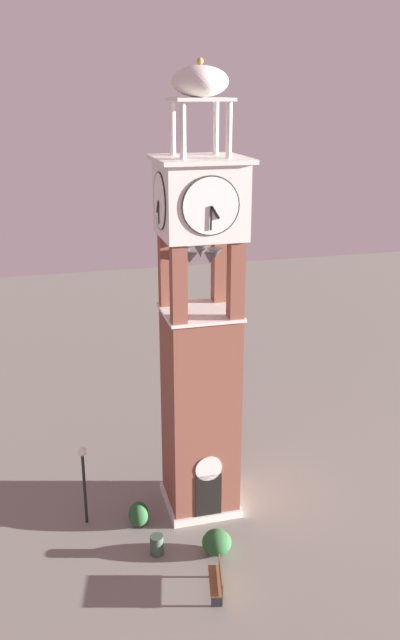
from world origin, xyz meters
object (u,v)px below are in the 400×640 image
object	(u,v)px
clock_tower	(200,343)
park_bench	(217,580)
trash_bin	(157,545)
lamp_post	(83,470)

from	to	relation	value
clock_tower	park_bench	distance (m)	8.78
park_bench	trash_bin	size ratio (longest dim) A/B	2.07
lamp_post	trash_bin	xyz separation A→B (m)	(2.45, -2.66, -2.07)
trash_bin	clock_tower	bearing A→B (deg)	48.56
lamp_post	park_bench	bearing A→B (deg)	-51.22
park_bench	lamp_post	xyz separation A→B (m)	(-4.16, 5.17, 1.99)
lamp_post	clock_tower	bearing A→B (deg)	1.29
trash_bin	lamp_post	bearing A→B (deg)	132.69
lamp_post	trash_bin	bearing A→B (deg)	-47.31
clock_tower	park_bench	world-z (taller)	clock_tower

